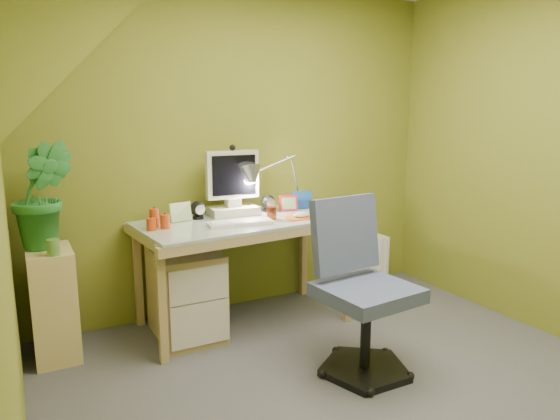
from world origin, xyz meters
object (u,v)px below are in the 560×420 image
desk (244,272)px  task_chair (367,289)px  side_ledge (53,304)px  potted_plant (43,195)px  desk_lamp (288,170)px  radiator (364,261)px  monitor (232,178)px

desk → task_chair: 1.04m
side_ledge → task_chair: task_chair is taller
potted_plant → task_chair: (1.57, -1.10, -0.50)m
desk_lamp → radiator: desk_lamp is taller
side_ledge → radiator: side_ledge is taller
side_ledge → task_chair: bearing=-33.9°
potted_plant → task_chair: size_ratio=0.63×
potted_plant → radiator: (2.49, 0.14, -0.80)m
desk → task_chair: size_ratio=1.39×
desk → monitor: monitor is taller
desk_lamp → radiator: 1.17m
desk → side_ledge: size_ratio=2.07×
monitor → desk: bearing=-86.5°
desk_lamp → potted_plant: 1.68m
task_chair → monitor: bearing=100.4°
monitor → side_ledge: size_ratio=0.77×
task_chair → radiator: bearing=47.8°
monitor → task_chair: 1.30m
monitor → desk_lamp: bearing=3.5°
desk_lamp → radiator: bearing=11.8°
side_ledge → potted_plant: 0.67m
side_ledge → monitor: bearing=4.6°
desk → radiator: bearing=6.8°
task_chair → radiator: task_chair is taller
desk → side_ledge: 1.24m
side_ledge → radiator: bearing=4.4°
desk_lamp → task_chair: size_ratio=0.58×
desk → side_ledge: bearing=171.0°
monitor → potted_plant: size_ratio=0.82×
side_ledge → potted_plant: (0.00, 0.05, 0.67)m
monitor → radiator: 1.50m
desk_lamp → monitor: bearing=-174.6°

